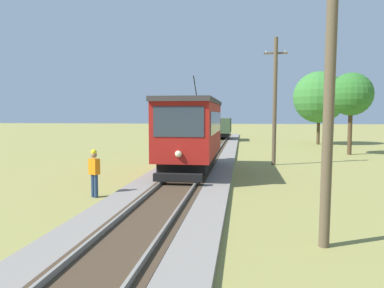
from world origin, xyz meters
TOP-DOWN VIEW (x-y plane):
  - red_tram at (0.00, 21.76)m, footprint 2.60×8.54m
  - freight_car at (0.00, 47.88)m, footprint 2.40×5.20m
  - utility_pole_near_tram at (4.49, 11.19)m, footprint 1.40×0.58m
  - utility_pole_mid at (4.49, 25.78)m, footprint 1.40×0.62m
  - gravel_pile at (-4.26, 45.92)m, footprint 2.03×2.03m
  - track_worker at (-2.81, 15.76)m, footprint 0.45×0.39m
  - tree_left_near at (10.69, 32.79)m, footprint 3.24×3.24m
  - tree_right_near at (10.29, 42.90)m, footprint 5.24×5.24m

SIDE VIEW (x-z plane):
  - gravel_pile at x=-4.26m, z-range 0.00..0.90m
  - track_worker at x=-2.81m, z-range 0.09..1.88m
  - freight_car at x=0.00m, z-range 0.40..2.71m
  - red_tram at x=0.00m, z-range -0.20..4.59m
  - utility_pole_mid at x=4.49m, z-range 0.10..7.68m
  - utility_pole_near_tram at x=4.49m, z-range 0.10..8.22m
  - tree_left_near at x=10.69m, z-range 1.46..7.67m
  - tree_right_near at x=10.29m, z-range 1.09..8.53m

